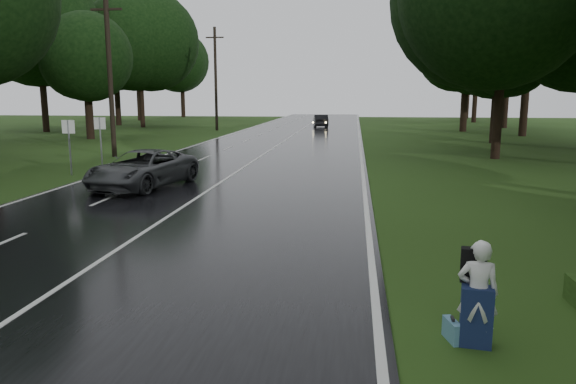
% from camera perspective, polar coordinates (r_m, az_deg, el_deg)
% --- Properties ---
extents(ground, '(160.00, 160.00, 0.00)m').
position_cam_1_polar(ground, '(11.31, -22.09, -8.88)').
color(ground, '#244313').
rests_on(ground, ground).
extents(road, '(12.00, 140.00, 0.04)m').
position_cam_1_polar(road, '(29.99, -3.36, 3.46)').
color(road, black).
rests_on(road, ground).
extents(lane_center, '(0.12, 140.00, 0.01)m').
position_cam_1_polar(lane_center, '(29.98, -3.36, 3.51)').
color(lane_center, silver).
rests_on(lane_center, road).
extents(grey_car, '(3.41, 5.53, 1.43)m').
position_cam_1_polar(grey_car, '(21.45, -15.10, 2.38)').
color(grey_car, '#414446').
rests_on(grey_car, road).
extents(far_car, '(1.96, 4.31, 1.37)m').
position_cam_1_polar(far_car, '(59.96, 3.48, 7.53)').
color(far_car, black).
rests_on(far_car, road).
extents(hitchhiker, '(0.62, 0.58, 1.57)m').
position_cam_1_polar(hitchhiker, '(8.26, 19.39, -10.42)').
color(hitchhiker, silver).
rests_on(hitchhiker, ground).
extents(suitcase, '(0.23, 0.46, 0.31)m').
position_cam_1_polar(suitcase, '(8.49, 16.97, -13.85)').
color(suitcase, teal).
rests_on(suitcase, ground).
extents(utility_pole_mid, '(1.80, 0.28, 9.16)m').
position_cam_1_polar(utility_pole_mid, '(33.06, -17.88, 3.58)').
color(utility_pole_mid, black).
rests_on(utility_pole_mid, ground).
extents(utility_pole_far, '(1.80, 0.28, 10.14)m').
position_cam_1_polar(utility_pole_far, '(55.45, -7.53, 6.49)').
color(utility_pole_far, black).
rests_on(utility_pole_far, ground).
extents(road_sign_a, '(0.59, 0.10, 2.46)m').
position_cam_1_polar(road_sign_a, '(26.06, -21.92, 1.66)').
color(road_sign_a, white).
rests_on(road_sign_a, ground).
extents(road_sign_b, '(0.59, 0.10, 2.46)m').
position_cam_1_polar(road_sign_b, '(28.70, -19.06, 2.57)').
color(road_sign_b, white).
rests_on(road_sign_b, ground).
extents(tree_left_e, '(7.40, 7.40, 11.56)m').
position_cam_1_polar(tree_left_e, '(47.00, -20.14, 5.29)').
color(tree_left_e, black).
rests_on(tree_left_e, ground).
extents(tree_left_f, '(10.09, 10.09, 15.77)m').
position_cam_1_polar(tree_left_f, '(62.26, -15.09, 6.63)').
color(tree_left_f, black).
rests_on(tree_left_f, ground).
extents(tree_right_d, '(9.67, 9.67, 15.10)m').
position_cam_1_polar(tree_right_d, '(32.65, 21.04, 3.31)').
color(tree_right_d, black).
rests_on(tree_right_d, ground).
extents(tree_right_e, '(7.82, 7.82, 12.22)m').
position_cam_1_polar(tree_right_e, '(43.27, 20.90, 4.87)').
color(tree_right_e, black).
rests_on(tree_right_e, ground).
extents(tree_right_f, '(9.12, 9.12, 14.26)m').
position_cam_1_polar(tree_right_f, '(55.98, 18.00, 6.12)').
color(tree_right_f, black).
rests_on(tree_right_f, ground).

